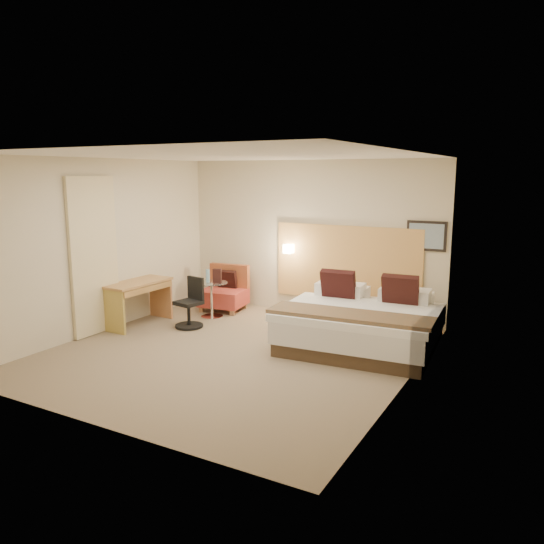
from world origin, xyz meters
The scene contains 19 objects.
floor centered at (0.00, 0.00, -0.01)m, with size 4.80×5.00×0.02m, color #776650.
ceiling centered at (0.00, 0.00, 2.71)m, with size 4.80×5.00×0.02m, color white.
wall_back centered at (0.00, 2.51, 1.35)m, with size 4.80×0.02×2.70m, color beige.
wall_front centered at (0.00, -2.51, 1.35)m, with size 4.80×0.02×2.70m, color beige.
wall_left centered at (-2.41, 0.00, 1.35)m, with size 0.02×5.00×2.70m, color beige.
wall_right centered at (2.41, 0.00, 1.35)m, with size 0.02×5.00×2.70m, color beige.
headboard_panel centered at (0.70, 2.47, 0.95)m, with size 2.60×0.04×1.30m, color tan.
art_frame centered at (2.02, 2.48, 1.50)m, with size 0.62×0.03×0.47m, color black.
art_canvas centered at (2.02, 2.46, 1.50)m, with size 0.54×0.01×0.39m, color #778FA4.
lamp_arm centered at (-0.35, 2.42, 1.15)m, with size 0.02×0.02×0.12m, color white.
lamp_shade centered at (-0.35, 2.36, 1.15)m, with size 0.15×0.15×0.15m, color #FFEDC6.
curtain centered at (-2.36, -0.25, 1.22)m, with size 0.06×0.90×2.42m, color beige.
bottle_a centered at (-1.39, 1.35, 0.73)m, with size 0.07×0.07×0.22m, color #8CC1D9.
menu_folder centered at (-1.21, 1.37, 0.74)m, with size 0.15×0.06×0.25m, color black.
bed centered at (1.47, 1.18, 0.34)m, with size 2.27×2.22×1.04m.
lounge_chair centered at (-1.44, 1.94, 0.32)m, with size 0.85×0.77×0.81m.
side_table centered at (-1.33, 1.37, 0.35)m, with size 0.72×0.72×0.62m.
desk centered at (-2.11, 0.42, 0.57)m, with size 0.57×1.18×0.73m.
desk_chair centered at (-1.30, 0.73, 0.33)m, with size 0.53×0.53×0.80m.
Camera 1 is at (3.88, -5.95, 2.46)m, focal length 35.00 mm.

